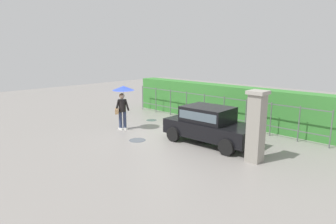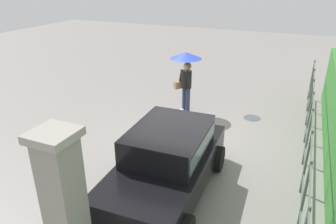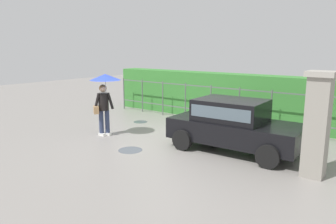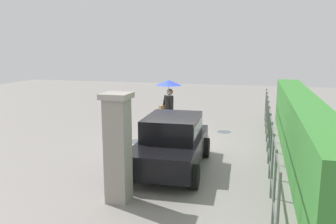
# 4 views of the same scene
# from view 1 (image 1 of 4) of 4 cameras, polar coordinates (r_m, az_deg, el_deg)

# --- Properties ---
(ground_plane) EXTENTS (40.00, 40.00, 0.00)m
(ground_plane) POSITION_cam_1_polar(r_m,az_deg,el_deg) (13.27, -1.22, -4.41)
(ground_plane) COLOR gray
(car) EXTENTS (3.80, 1.98, 1.48)m
(car) POSITION_cam_1_polar(r_m,az_deg,el_deg) (12.11, 7.92, -2.17)
(car) COLOR black
(car) RESTS_ON ground
(pedestrian) EXTENTS (1.01, 1.01, 2.08)m
(pedestrian) POSITION_cam_1_polar(r_m,az_deg,el_deg) (14.00, -8.66, 2.83)
(pedestrian) COLOR #2D3856
(pedestrian) RESTS_ON ground
(gate_pillar) EXTENTS (0.60, 0.60, 2.42)m
(gate_pillar) POSITION_cam_1_polar(r_m,az_deg,el_deg) (10.29, 16.50, -2.56)
(gate_pillar) COLOR gray
(gate_pillar) RESTS_ON ground
(fence_section) EXTENTS (10.92, 0.05, 1.50)m
(fence_section) POSITION_cam_1_polar(r_m,az_deg,el_deg) (15.17, 8.74, 0.74)
(fence_section) COLOR #59605B
(fence_section) RESTS_ON ground
(hedge_row) EXTENTS (11.87, 0.90, 1.90)m
(hedge_row) POSITION_cam_1_polar(r_m,az_deg,el_deg) (15.90, 10.70, 1.63)
(hedge_row) COLOR #387F33
(hedge_row) RESTS_ON ground
(puddle_near) EXTENTS (0.70, 0.70, 0.00)m
(puddle_near) POSITION_cam_1_polar(r_m,az_deg,el_deg) (12.58, -5.87, -5.39)
(puddle_near) COLOR #4C545B
(puddle_near) RESTS_ON ground
(puddle_far) EXTENTS (0.56, 0.56, 0.00)m
(puddle_far) POSITION_cam_1_polar(r_m,az_deg,el_deg) (16.01, -3.17, -1.57)
(puddle_far) COLOR #4C545B
(puddle_far) RESTS_ON ground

